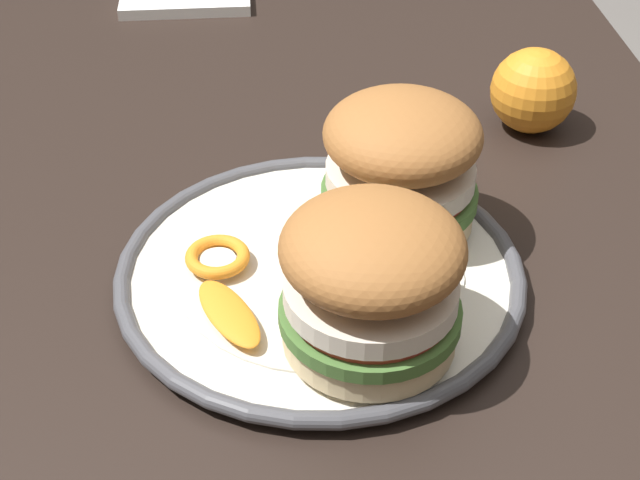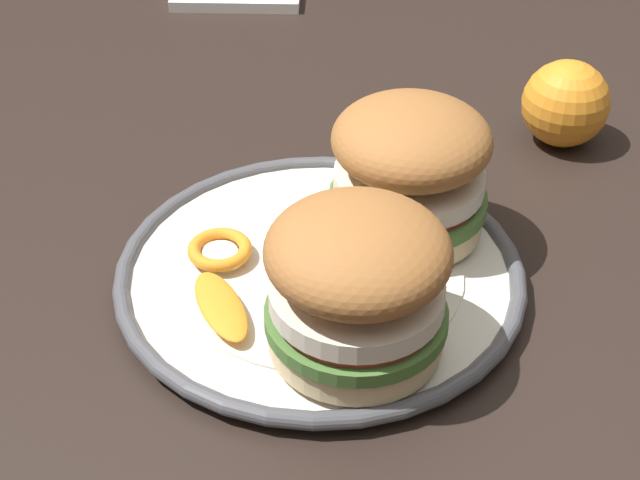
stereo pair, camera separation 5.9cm
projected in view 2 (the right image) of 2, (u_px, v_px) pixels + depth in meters
The scene contains 8 objects.
dining_table at pixel (251, 347), 0.79m from camera, with size 1.28×0.81×0.76m.
dinner_plate at pixel (320, 274), 0.67m from camera, with size 0.29×0.29×0.02m.
sandwich_half_left at pixel (410, 165), 0.68m from camera, with size 0.14×0.14×0.10m.
sandwich_half_right at pixel (357, 282), 0.58m from camera, with size 0.13×0.13×0.10m.
orange_peel_curled at pixel (220, 250), 0.67m from camera, with size 0.06×0.06×0.01m.
orange_peel_strip_long at pixel (310, 251), 0.67m from camera, with size 0.08×0.05×0.01m.
orange_peel_strip_short at pixel (221, 306), 0.63m from camera, with size 0.08×0.06×0.01m.
whole_orange at pixel (566, 104), 0.81m from camera, with size 0.07×0.07×0.07m, color orange.
Camera 2 is at (0.57, 0.07, 1.20)m, focal length 53.43 mm.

